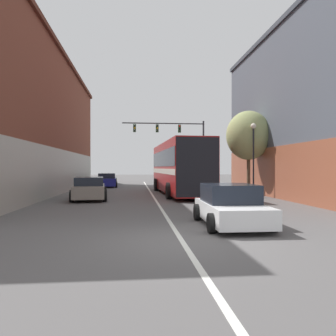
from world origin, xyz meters
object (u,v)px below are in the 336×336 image
(hatchback_foreground, at_px, (231,206))
(parked_car_left_near, at_px, (108,179))
(bus, at_px, (179,166))
(traffic_signal_gantry, at_px, (177,137))
(parked_car_left_far, at_px, (89,189))
(street_lamp, at_px, (253,151))
(street_tree_near, at_px, (248,136))
(parked_car_left_mid, at_px, (107,181))

(hatchback_foreground, distance_m, parked_car_left_near, 28.58)
(bus, distance_m, parked_car_left_near, 16.51)
(bus, xyz_separation_m, parked_car_left_near, (-6.25, 15.21, -1.42))
(parked_car_left_near, height_order, traffic_signal_gantry, traffic_signal_gantry)
(parked_car_left_far, xyz_separation_m, street_lamp, (10.20, 0.56, 2.31))
(parked_car_left_far, relative_size, street_tree_near, 0.76)
(traffic_signal_gantry, bearing_deg, bus, -96.59)
(bus, bearing_deg, parked_car_left_far, 118.81)
(hatchback_foreground, xyz_separation_m, parked_car_left_mid, (-5.85, 21.79, 0.01))
(parked_car_left_near, distance_m, parked_car_left_far, 18.74)
(street_tree_near, bearing_deg, street_lamp, -97.76)
(bus, height_order, parked_car_left_mid, bus)
(parked_car_left_near, relative_size, traffic_signal_gantry, 0.51)
(street_lamp, xyz_separation_m, street_tree_near, (0.20, 1.49, 1.13))
(parked_car_left_mid, xyz_separation_m, street_tree_near, (10.45, -10.59, 3.45))
(bus, relative_size, parked_car_left_near, 2.70)
(street_lamp, distance_m, street_tree_near, 1.88)
(traffic_signal_gantry, bearing_deg, street_lamp, -76.26)
(street_tree_near, bearing_deg, traffic_signal_gantry, 106.33)
(parked_car_left_mid, height_order, traffic_signal_gantry, traffic_signal_gantry)
(street_lamp, relative_size, street_tree_near, 0.82)
(bus, distance_m, parked_car_left_mid, 10.92)
(parked_car_left_near, bearing_deg, parked_car_left_far, 178.68)
(parked_car_left_mid, distance_m, parked_car_left_far, 12.64)
(bus, relative_size, parked_car_left_mid, 2.92)
(bus, distance_m, traffic_signal_gantry, 10.70)
(bus, relative_size, parked_car_left_far, 2.65)
(hatchback_foreground, xyz_separation_m, parked_car_left_far, (-5.80, 9.16, 0.02))
(parked_car_left_far, xyz_separation_m, street_tree_near, (10.40, 2.04, 3.44))
(traffic_signal_gantry, relative_size, street_tree_near, 1.46)
(parked_car_left_mid, distance_m, street_lamp, 16.01)
(parked_car_left_mid, relative_size, traffic_signal_gantry, 0.47)
(parked_car_left_near, bearing_deg, hatchback_foreground, -170.07)
(traffic_signal_gantry, xyz_separation_m, street_tree_near, (3.42, -11.68, -0.93))
(parked_car_left_far, bearing_deg, parked_car_left_mid, -5.10)
(bus, xyz_separation_m, street_lamp, (4.40, -2.96, 0.93))
(hatchback_foreground, xyz_separation_m, street_tree_near, (4.60, 11.20, 3.46))
(parked_car_left_far, height_order, traffic_signal_gantry, traffic_signal_gantry)
(hatchback_foreground, xyz_separation_m, traffic_signal_gantry, (1.18, 22.88, 4.39))
(bus, height_order, street_lamp, street_lamp)
(bus, xyz_separation_m, hatchback_foreground, (-0.00, -12.68, -1.40))
(traffic_signal_gantry, bearing_deg, street_tree_near, -73.67)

